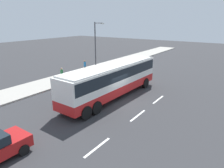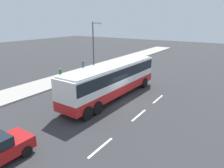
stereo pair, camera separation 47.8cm
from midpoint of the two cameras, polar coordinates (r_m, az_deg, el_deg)
The scene contains 7 objects.
ground_plane at distance 19.42m, azimuth 1.03°, elevation -4.78°, with size 120.00×120.00×0.00m, color #333335.
sidewalk_curb at distance 25.69m, azimuth -17.95°, elevation 0.10°, with size 80.00×4.00×0.15m, color #A8A399.
lane_centreline at distance 12.34m, azimuth -7.10°, elevation -19.12°, with size 24.22×0.16×0.01m.
coach_bus at distance 19.74m, azimuth -0.59°, elevation 1.87°, with size 12.50×3.00×3.29m.
pedestrian_near_curb at distance 25.01m, azimuth -14.60°, elevation 2.59°, with size 0.32×0.32×1.79m.
pedestrian_at_crossing at distance 29.33m, azimuth -8.49°, elevation 5.04°, with size 0.32×0.32×1.75m.
street_lamp at distance 29.20m, azimuth -5.41°, elevation 11.02°, with size 2.02×0.24×6.87m.
Camera 2 is at (-15.42, -9.28, 7.31)m, focal length 33.14 mm.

